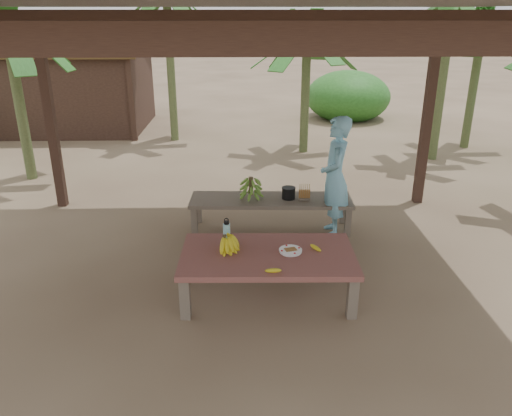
{
  "coord_description": "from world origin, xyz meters",
  "views": [
    {
      "loc": [
        0.02,
        -5.08,
        2.83
      ],
      "look_at": [
        0.16,
        0.06,
        0.8
      ],
      "focal_mm": 35.0,
      "sensor_mm": 36.0,
      "label": 1
    }
  ],
  "objects_px": {
    "bench": "(271,202)",
    "plate": "(291,251)",
    "woman": "(335,177)",
    "cooking_pot": "(289,193)",
    "ripe_banana_bunch": "(225,242)",
    "work_table": "(268,259)",
    "water_flask": "(227,232)"
  },
  "relations": [
    {
      "from": "bench",
      "to": "plate",
      "type": "distance_m",
      "value": 1.74
    },
    {
      "from": "woman",
      "to": "bench",
      "type": "bearing_deg",
      "value": -96.32
    },
    {
      "from": "bench",
      "to": "cooking_pot",
      "type": "relative_size",
      "value": 12.38
    },
    {
      "from": "bench",
      "to": "ripe_banana_bunch",
      "type": "bearing_deg",
      "value": -106.97
    },
    {
      "from": "work_table",
      "to": "plate",
      "type": "xyz_separation_m",
      "value": [
        0.24,
        0.01,
        0.08
      ]
    },
    {
      "from": "plate",
      "to": "woman",
      "type": "xyz_separation_m",
      "value": [
        0.72,
        1.56,
        0.29
      ]
    },
    {
      "from": "ripe_banana_bunch",
      "to": "cooking_pot",
      "type": "height_order",
      "value": "ripe_banana_bunch"
    },
    {
      "from": "plate",
      "to": "water_flask",
      "type": "xyz_separation_m",
      "value": [
        -0.67,
        0.25,
        0.1
      ]
    },
    {
      "from": "bench",
      "to": "woman",
      "type": "height_order",
      "value": "woman"
    },
    {
      "from": "water_flask",
      "to": "cooking_pot",
      "type": "distance_m",
      "value": 1.68
    },
    {
      "from": "work_table",
      "to": "cooking_pot",
      "type": "bearing_deg",
      "value": 79.26
    },
    {
      "from": "water_flask",
      "to": "cooking_pot",
      "type": "relative_size",
      "value": 1.62
    },
    {
      "from": "woman",
      "to": "work_table",
      "type": "bearing_deg",
      "value": -25.43
    },
    {
      "from": "ripe_banana_bunch",
      "to": "water_flask",
      "type": "height_order",
      "value": "water_flask"
    },
    {
      "from": "cooking_pot",
      "to": "ripe_banana_bunch",
      "type": "bearing_deg",
      "value": -116.38
    },
    {
      "from": "plate",
      "to": "cooking_pot",
      "type": "distance_m",
      "value": 1.73
    },
    {
      "from": "cooking_pot",
      "to": "water_flask",
      "type": "bearing_deg",
      "value": -118.48
    },
    {
      "from": "cooking_pot",
      "to": "woman",
      "type": "distance_m",
      "value": 0.67
    },
    {
      "from": "work_table",
      "to": "woman",
      "type": "distance_m",
      "value": 1.88
    },
    {
      "from": "work_table",
      "to": "plate",
      "type": "relative_size",
      "value": 7.56
    },
    {
      "from": "ripe_banana_bunch",
      "to": "cooking_pot",
      "type": "relative_size",
      "value": 1.73
    },
    {
      "from": "work_table",
      "to": "water_flask",
      "type": "distance_m",
      "value": 0.54
    },
    {
      "from": "water_flask",
      "to": "woman",
      "type": "height_order",
      "value": "woman"
    },
    {
      "from": "bench",
      "to": "water_flask",
      "type": "bearing_deg",
      "value": -108.44
    },
    {
      "from": "work_table",
      "to": "ripe_banana_bunch",
      "type": "relative_size",
      "value": 5.88
    },
    {
      "from": "cooking_pot",
      "to": "plate",
      "type": "bearing_deg",
      "value": -94.44
    },
    {
      "from": "work_table",
      "to": "woman",
      "type": "bearing_deg",
      "value": 59.88
    },
    {
      "from": "ripe_banana_bunch",
      "to": "woman",
      "type": "distance_m",
      "value": 2.05
    },
    {
      "from": "bench",
      "to": "plate",
      "type": "xyz_separation_m",
      "value": [
        0.1,
        -1.74,
        0.12
      ]
    },
    {
      "from": "cooking_pot",
      "to": "woman",
      "type": "height_order",
      "value": "woman"
    },
    {
      "from": "bench",
      "to": "ripe_banana_bunch",
      "type": "distance_m",
      "value": 1.77
    },
    {
      "from": "plate",
      "to": "cooking_pot",
      "type": "relative_size",
      "value": 1.34
    }
  ]
}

